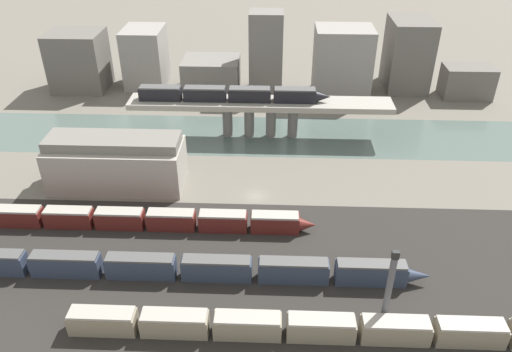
{
  "coord_description": "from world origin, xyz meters",
  "views": [
    {
      "loc": [
        3.52,
        -86.57,
        59.18
      ],
      "look_at": [
        0.0,
        1.83,
        3.85
      ],
      "focal_mm": 35.0,
      "sensor_mm": 36.0,
      "label": 1
    }
  ],
  "objects_px": {
    "train_on_bridge": "(233,94)",
    "train_yard_mid": "(110,266)",
    "train_yard_near": "(329,328)",
    "warehouse_building": "(116,162)",
    "train_yard_far": "(151,220)",
    "signal_tower": "(388,292)"
  },
  "relations": [
    {
      "from": "train_yard_near",
      "to": "warehouse_building",
      "type": "xyz_separation_m",
      "value": [
        -42.04,
        39.91,
        3.63
      ]
    },
    {
      "from": "train_on_bridge",
      "to": "warehouse_building",
      "type": "relative_size",
      "value": 1.67
    },
    {
      "from": "train_on_bridge",
      "to": "signal_tower",
      "type": "height_order",
      "value": "signal_tower"
    },
    {
      "from": "train_yard_mid",
      "to": "signal_tower",
      "type": "distance_m",
      "value": 45.17
    },
    {
      "from": "train_on_bridge",
      "to": "train_yard_far",
      "type": "bearing_deg",
      "value": -107.97
    },
    {
      "from": "warehouse_building",
      "to": "signal_tower",
      "type": "xyz_separation_m",
      "value": [
        50.19,
        -37.74,
        1.8
      ]
    },
    {
      "from": "train_on_bridge",
      "to": "train_yard_mid",
      "type": "xyz_separation_m",
      "value": [
        -16.67,
        -52.31,
        -9.24
      ]
    },
    {
      "from": "train_on_bridge",
      "to": "train_yard_mid",
      "type": "height_order",
      "value": "train_on_bridge"
    },
    {
      "from": "train_yard_near",
      "to": "train_yard_mid",
      "type": "height_order",
      "value": "train_yard_mid"
    },
    {
      "from": "train_yard_near",
      "to": "train_yard_mid",
      "type": "bearing_deg",
      "value": 161.82
    },
    {
      "from": "train_yard_near",
      "to": "warehouse_building",
      "type": "height_order",
      "value": "warehouse_building"
    },
    {
      "from": "signal_tower",
      "to": "train_yard_near",
      "type": "bearing_deg",
      "value": -165.13
    },
    {
      "from": "train_yard_far",
      "to": "signal_tower",
      "type": "relative_size",
      "value": 4.15
    },
    {
      "from": "train_yard_far",
      "to": "signal_tower",
      "type": "height_order",
      "value": "signal_tower"
    },
    {
      "from": "train_yard_near",
      "to": "signal_tower",
      "type": "height_order",
      "value": "signal_tower"
    },
    {
      "from": "train_on_bridge",
      "to": "train_yard_near",
      "type": "xyz_separation_m",
      "value": [
        19.01,
        -64.03,
        -9.44
      ]
    },
    {
      "from": "train_on_bridge",
      "to": "warehouse_building",
      "type": "xyz_separation_m",
      "value": [
        -23.03,
        -24.13,
        -5.81
      ]
    },
    {
      "from": "train_yard_near",
      "to": "warehouse_building",
      "type": "bearing_deg",
      "value": 136.49
    },
    {
      "from": "warehouse_building",
      "to": "train_on_bridge",
      "type": "bearing_deg",
      "value": 46.33
    },
    {
      "from": "train_yard_near",
      "to": "train_yard_far",
      "type": "relative_size",
      "value": 1.26
    },
    {
      "from": "train_yard_far",
      "to": "train_yard_near",
      "type": "bearing_deg",
      "value": -38.25
    },
    {
      "from": "train_on_bridge",
      "to": "warehouse_building",
      "type": "height_order",
      "value": "train_on_bridge"
    }
  ]
}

